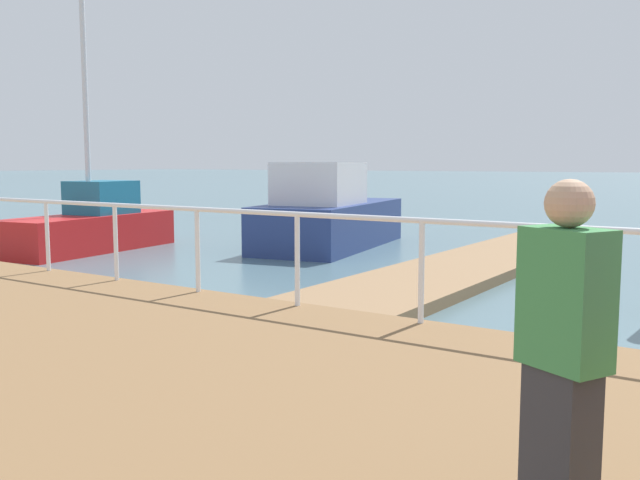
% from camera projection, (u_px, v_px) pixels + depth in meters
% --- Properties ---
extents(floating_dock, '(14.17, 2.00, 0.18)m').
position_uv_depth(floating_dock, '(484.00, 261.00, 13.64)').
color(floating_dock, '#93704C').
rests_on(floating_dock, ground_plane).
extents(boardwalk_railing, '(0.06, 24.84, 1.08)m').
position_uv_depth(boardwalk_railing, '(297.00, 234.00, 7.80)').
color(boardwalk_railing, white).
rests_on(boardwalk_railing, boardwalk).
extents(moored_boat_1, '(5.35, 2.98, 2.04)m').
position_uv_depth(moored_boat_1, '(328.00, 216.00, 16.49)').
color(moored_boat_1, navy).
rests_on(moored_boat_1, ground_plane).
extents(moored_boat_4, '(4.51, 2.06, 5.96)m').
position_uv_depth(moored_boat_4, '(92.00, 225.00, 15.94)').
color(moored_boat_4, red).
rests_on(moored_boat_4, ground_plane).
extents(pedestrian_1, '(0.36, 0.42, 1.56)m').
position_uv_depth(pedestrian_1, '(563.00, 357.00, 2.94)').
color(pedestrian_1, '#333338').
rests_on(pedestrian_1, boardwalk).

